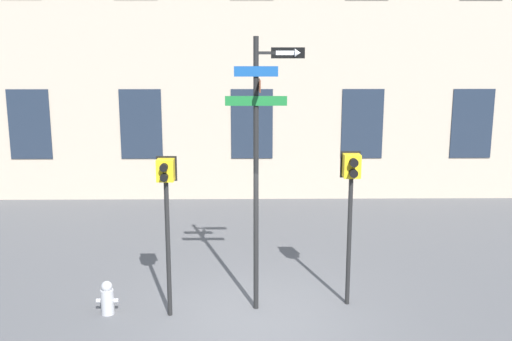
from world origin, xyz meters
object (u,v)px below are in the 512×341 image
Objects in this scene: pedestrian_signal_right at (351,187)px; fire_hydrant at (107,298)px; pedestrian_signal_left at (166,195)px; street_sign_pole at (259,151)px.

fire_hydrant is at bearing -175.28° from pedestrian_signal_right.
fire_hydrant is at bearing 176.70° from pedestrian_signal_left.
street_sign_pole reaches higher than pedestrian_signal_left.
street_sign_pole reaches higher than pedestrian_signal_right.
pedestrian_signal_right is (1.62, 0.16, -0.69)m from street_sign_pole.
pedestrian_signal_left is 1.00× the size of pedestrian_signal_right.
street_sign_pole is 1.77m from pedestrian_signal_right.
pedestrian_signal_right reaches higher than pedestrian_signal_left.
street_sign_pole is 7.85× the size of fire_hydrant.
fire_hydrant is (-1.11, 0.06, -1.88)m from pedestrian_signal_left.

